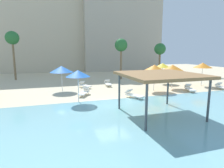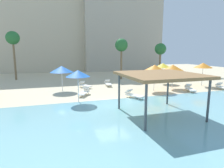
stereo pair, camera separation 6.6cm
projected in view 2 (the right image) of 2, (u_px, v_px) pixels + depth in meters
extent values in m
plane|color=beige|center=(112.00, 105.00, 14.80)|extent=(80.00, 80.00, 0.00)
cube|color=#7AB7C1|center=(142.00, 131.00, 9.86)|extent=(44.00, 13.50, 0.04)
cylinder|color=#42474C|center=(119.00, 92.00, 13.44)|extent=(0.14, 0.14, 2.59)
cylinder|color=#42474C|center=(168.00, 88.00, 14.65)|extent=(0.14, 0.14, 2.59)
cylinder|color=#42474C|center=(146.00, 108.00, 9.64)|extent=(0.14, 0.14, 2.59)
cylinder|color=#42474C|center=(209.00, 101.00, 10.85)|extent=(0.14, 0.14, 2.59)
cube|color=olive|center=(160.00, 75.00, 11.91)|extent=(4.75, 4.75, 0.18)
cylinder|color=silver|center=(78.00, 90.00, 15.38)|extent=(0.06, 0.06, 2.13)
cone|color=blue|center=(78.00, 73.00, 15.15)|extent=(1.94, 1.94, 0.53)
cylinder|color=silver|center=(162.00, 75.00, 24.83)|extent=(0.06, 0.06, 2.09)
cone|color=yellow|center=(163.00, 65.00, 24.60)|extent=(2.05, 2.05, 0.56)
cylinder|color=silver|center=(172.00, 79.00, 21.42)|extent=(0.06, 0.06, 2.03)
cone|color=orange|center=(173.00, 68.00, 21.19)|extent=(2.37, 2.37, 0.65)
cylinder|color=silver|center=(202.00, 77.00, 22.92)|extent=(0.06, 0.06, 2.21)
cone|color=orange|center=(203.00, 65.00, 22.69)|extent=(2.17, 2.17, 0.60)
cylinder|color=silver|center=(154.00, 81.00, 19.94)|extent=(0.06, 0.06, 2.11)
cone|color=orange|center=(155.00, 68.00, 19.71)|extent=(2.44, 2.44, 0.67)
cylinder|color=silver|center=(62.00, 82.00, 19.88)|extent=(0.06, 0.06, 2.00)
cone|color=blue|center=(62.00, 69.00, 19.65)|extent=(2.40, 2.40, 0.66)
cylinder|color=white|center=(91.00, 88.00, 21.32)|extent=(0.05, 0.05, 0.22)
cylinder|color=white|center=(88.00, 88.00, 20.99)|extent=(0.05, 0.05, 0.22)
cylinder|color=white|center=(84.00, 86.00, 22.35)|extent=(0.05, 0.05, 0.22)
cylinder|color=white|center=(80.00, 86.00, 22.02)|extent=(0.05, 0.05, 0.22)
cube|color=white|center=(85.00, 86.00, 21.64)|extent=(1.32, 1.88, 0.10)
cube|color=white|center=(82.00, 82.00, 22.13)|extent=(0.76, 0.72, 0.40)
cylinder|color=white|center=(111.00, 86.00, 22.16)|extent=(0.05, 0.05, 0.22)
cylinder|color=white|center=(107.00, 86.00, 22.07)|extent=(0.05, 0.05, 0.22)
cylinder|color=white|center=(109.00, 84.00, 23.56)|extent=(0.05, 0.05, 0.22)
cylinder|color=white|center=(105.00, 84.00, 23.47)|extent=(0.05, 0.05, 0.22)
cube|color=white|center=(108.00, 84.00, 22.79)|extent=(0.81, 1.86, 0.10)
cube|color=white|center=(107.00, 81.00, 23.46)|extent=(0.66, 0.58, 0.40)
cylinder|color=white|center=(195.00, 92.00, 18.84)|extent=(0.05, 0.05, 0.22)
cylinder|color=white|center=(190.00, 92.00, 18.87)|extent=(0.05, 0.05, 0.22)
cylinder|color=white|center=(190.00, 89.00, 20.26)|extent=(0.05, 0.05, 0.22)
cylinder|color=white|center=(186.00, 89.00, 20.29)|extent=(0.05, 0.05, 0.22)
cube|color=white|center=(190.00, 89.00, 19.54)|extent=(1.20, 1.90, 0.10)
cube|color=white|center=(188.00, 85.00, 20.22)|extent=(0.74, 0.69, 0.40)
cylinder|color=white|center=(84.00, 96.00, 17.11)|extent=(0.05, 0.05, 0.22)
cylinder|color=white|center=(79.00, 96.00, 17.19)|extent=(0.05, 0.05, 0.22)
cylinder|color=white|center=(89.00, 93.00, 18.51)|extent=(0.05, 0.05, 0.22)
cylinder|color=white|center=(84.00, 93.00, 18.59)|extent=(0.05, 0.05, 0.22)
cube|color=white|center=(84.00, 93.00, 17.82)|extent=(1.38, 1.87, 0.10)
cube|color=white|center=(86.00, 89.00, 18.50)|extent=(0.77, 0.73, 0.40)
cylinder|color=white|center=(221.00, 88.00, 21.25)|extent=(0.05, 0.05, 0.22)
cylinder|color=white|center=(217.00, 88.00, 21.16)|extent=(0.05, 0.05, 0.22)
cube|color=white|center=(224.00, 88.00, 20.48)|extent=(0.83, 1.86, 0.10)
cube|color=white|center=(219.00, 84.00, 21.15)|extent=(0.66, 0.58, 0.40)
cylinder|color=white|center=(142.00, 98.00, 16.39)|extent=(0.05, 0.05, 0.22)
cylinder|color=white|center=(139.00, 99.00, 16.09)|extent=(0.05, 0.05, 0.22)
cylinder|color=white|center=(131.00, 95.00, 17.49)|extent=(0.05, 0.05, 0.22)
cylinder|color=white|center=(127.00, 96.00, 17.19)|extent=(0.05, 0.05, 0.22)
cube|color=white|center=(135.00, 95.00, 16.76)|extent=(1.22, 1.89, 0.10)
cube|color=white|center=(129.00, 91.00, 17.28)|extent=(0.75, 0.69, 0.40)
cylinder|color=brown|center=(121.00, 63.00, 28.30)|extent=(0.28, 0.28, 4.76)
sphere|color=#286B33|center=(121.00, 45.00, 27.83)|extent=(1.90, 1.90, 1.90)
cylinder|color=brown|center=(15.00, 60.00, 27.40)|extent=(0.28, 0.28, 5.74)
sphere|color=#286B33|center=(13.00, 38.00, 26.85)|extent=(1.90, 1.90, 1.90)
cylinder|color=brown|center=(160.00, 64.00, 31.75)|extent=(0.28, 0.28, 4.24)
sphere|color=#286B33|center=(160.00, 49.00, 31.33)|extent=(1.90, 1.90, 1.90)
cube|color=beige|center=(29.00, 24.00, 39.95)|extent=(23.05, 9.73, 20.02)
cube|color=#B2A893|center=(119.00, 28.00, 43.88)|extent=(17.47, 9.34, 19.16)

